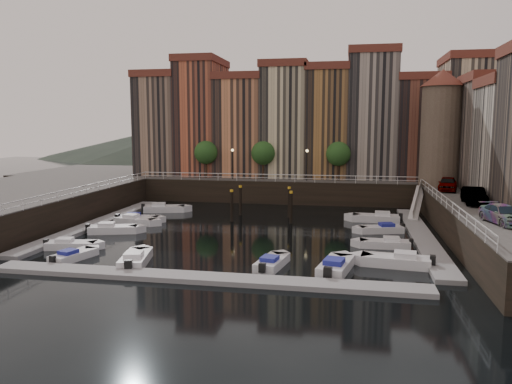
% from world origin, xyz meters
% --- Properties ---
extents(ground, '(200.00, 200.00, 0.00)m').
position_xyz_m(ground, '(0.00, 0.00, 0.00)').
color(ground, black).
rests_on(ground, ground).
extents(quay_far, '(80.00, 20.00, 3.00)m').
position_xyz_m(quay_far, '(0.00, 26.00, 1.50)').
color(quay_far, black).
rests_on(quay_far, ground).
extents(dock_left, '(2.00, 28.00, 0.35)m').
position_xyz_m(dock_left, '(-16.20, -1.00, 0.17)').
color(dock_left, gray).
rests_on(dock_left, ground).
extents(dock_right, '(2.00, 28.00, 0.35)m').
position_xyz_m(dock_right, '(16.20, -1.00, 0.17)').
color(dock_right, gray).
rests_on(dock_right, ground).
extents(dock_near, '(30.00, 2.00, 0.35)m').
position_xyz_m(dock_near, '(0.00, -17.00, 0.17)').
color(dock_near, gray).
rests_on(dock_near, ground).
extents(mountains, '(145.00, 100.00, 18.00)m').
position_xyz_m(mountains, '(1.72, 110.00, 7.92)').
color(mountains, '#2D382D').
rests_on(mountains, ground).
extents(far_terrace, '(48.70, 10.30, 17.50)m').
position_xyz_m(far_terrace, '(3.31, 23.50, 10.95)').
color(far_terrace, '#95765F').
rests_on(far_terrace, quay_far).
extents(corner_tower, '(5.20, 5.20, 13.80)m').
position_xyz_m(corner_tower, '(20.00, 14.50, 10.19)').
color(corner_tower, '#6B5B4C').
rests_on(corner_tower, quay_right).
extents(promenade_trees, '(21.20, 3.20, 5.20)m').
position_xyz_m(promenade_trees, '(-1.33, 18.20, 6.58)').
color(promenade_trees, black).
rests_on(promenade_trees, quay_far).
extents(street_lamps, '(10.36, 0.36, 4.18)m').
position_xyz_m(street_lamps, '(-1.00, 17.20, 5.90)').
color(street_lamps, black).
rests_on(street_lamps, quay_far).
extents(railings, '(36.08, 34.04, 0.52)m').
position_xyz_m(railings, '(0.00, 4.88, 3.79)').
color(railings, white).
rests_on(railings, ground).
extents(gangway, '(2.78, 8.32, 3.73)m').
position_xyz_m(gangway, '(17.10, 10.00, 1.92)').
color(gangway, white).
rests_on(gangway, ground).
extents(mooring_pilings, '(6.76, 4.27, 3.78)m').
position_xyz_m(mooring_pilings, '(0.22, 5.39, 1.65)').
color(mooring_pilings, black).
rests_on(mooring_pilings, ground).
extents(boat_left_0, '(4.44, 2.35, 0.99)m').
position_xyz_m(boat_left_0, '(-13.36, -10.75, 0.33)').
color(boat_left_0, silver).
rests_on(boat_left_0, ground).
extents(boat_left_1, '(4.94, 2.98, 1.11)m').
position_xyz_m(boat_left_1, '(-12.86, -4.28, 0.37)').
color(boat_left_1, silver).
rests_on(boat_left_1, ground).
extents(boat_left_2, '(4.84, 2.43, 1.09)m').
position_xyz_m(boat_left_2, '(-12.53, 0.29, 0.37)').
color(boat_left_2, silver).
rests_on(boat_left_2, ground).
extents(boat_left_3, '(4.68, 2.23, 1.05)m').
position_xyz_m(boat_left_3, '(-12.72, 1.31, 0.35)').
color(boat_left_3, silver).
rests_on(boat_left_3, ground).
extents(boat_left_4, '(5.22, 3.09, 1.17)m').
position_xyz_m(boat_left_4, '(-12.36, 7.93, 0.39)').
color(boat_left_4, silver).
rests_on(boat_left_4, ground).
extents(boat_right_0, '(5.35, 2.49, 1.21)m').
position_xyz_m(boat_right_0, '(13.16, -11.04, 0.41)').
color(boat_right_0, silver).
rests_on(boat_right_0, ground).
extents(boat_right_1, '(4.40, 1.66, 1.01)m').
position_xyz_m(boat_right_1, '(12.73, -5.36, 0.34)').
color(boat_right_1, silver).
rests_on(boat_right_1, ground).
extents(boat_right_3, '(4.51, 2.63, 1.01)m').
position_xyz_m(boat_right_3, '(12.75, 0.74, 0.34)').
color(boat_right_3, silver).
rests_on(boat_right_3, ground).
extents(boat_right_4, '(5.25, 2.08, 1.20)m').
position_xyz_m(boat_right_4, '(12.57, 6.33, 0.40)').
color(boat_right_4, silver).
rests_on(boat_right_4, ground).
extents(boat_near_0, '(2.48, 4.21, 0.94)m').
position_xyz_m(boat_near_0, '(-11.27, -13.87, 0.32)').
color(boat_near_0, silver).
rests_on(boat_near_0, ground).
extents(boat_near_1, '(2.74, 5.05, 1.13)m').
position_xyz_m(boat_near_1, '(-6.02, -14.11, 0.38)').
color(boat_near_1, silver).
rests_on(boat_near_1, ground).
extents(boat_near_2, '(2.25, 4.47, 1.00)m').
position_xyz_m(boat_near_2, '(4.12, -13.02, 0.34)').
color(boat_near_2, silver).
rests_on(boat_near_2, ground).
extents(boat_near_3, '(2.70, 5.18, 1.16)m').
position_xyz_m(boat_near_3, '(8.74, -13.28, 0.39)').
color(boat_near_3, silver).
rests_on(boat_near_3, ground).
extents(car_a, '(2.85, 5.00, 1.60)m').
position_xyz_m(car_a, '(20.20, 9.65, 3.80)').
color(car_a, gray).
rests_on(car_a, quay_right).
extents(car_b, '(1.87, 4.84, 1.57)m').
position_xyz_m(car_b, '(20.80, 0.11, 3.79)').
color(car_b, gray).
rests_on(car_b, quay_right).
extents(car_c, '(3.02, 5.10, 1.38)m').
position_xyz_m(car_c, '(20.76, -9.12, 3.69)').
color(car_c, gray).
rests_on(car_c, quay_right).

